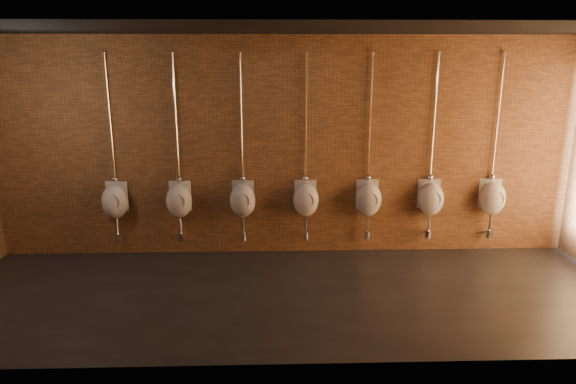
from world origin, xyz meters
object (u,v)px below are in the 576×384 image
(urinal_0, at_px, (115,200))
(urinal_3, at_px, (306,199))
(urinal_4, at_px, (368,198))
(urinal_2, at_px, (243,199))
(urinal_5, at_px, (431,198))
(urinal_1, at_px, (179,200))
(urinal_6, at_px, (492,197))

(urinal_0, height_order, urinal_3, same)
(urinal_4, bearing_deg, urinal_3, 180.00)
(urinal_2, distance_m, urinal_5, 2.79)
(urinal_3, height_order, urinal_5, same)
(urinal_2, bearing_deg, urinal_5, 0.00)
(urinal_0, xyz_separation_m, urinal_2, (1.86, 0.00, 0.00))
(urinal_0, relative_size, urinal_1, 1.00)
(urinal_1, height_order, urinal_5, same)
(urinal_0, height_order, urinal_2, same)
(urinal_4, height_order, urinal_5, same)
(urinal_6, bearing_deg, urinal_0, 180.00)
(urinal_5, xyz_separation_m, urinal_6, (0.93, 0.00, 0.00))
(urinal_1, relative_size, urinal_2, 1.00)
(urinal_2, xyz_separation_m, urinal_3, (0.93, 0.00, 0.00))
(urinal_0, distance_m, urinal_3, 2.79)
(urinal_3, bearing_deg, urinal_0, 180.00)
(urinal_6, bearing_deg, urinal_1, 180.00)
(urinal_0, bearing_deg, urinal_5, 0.00)
(urinal_2, distance_m, urinal_3, 0.93)
(urinal_1, bearing_deg, urinal_3, 0.00)
(urinal_3, xyz_separation_m, urinal_6, (2.79, 0.00, 0.00))
(urinal_1, xyz_separation_m, urinal_2, (0.93, 0.00, 0.00))
(urinal_4, bearing_deg, urinal_6, 0.00)
(urinal_2, distance_m, urinal_4, 1.86)
(urinal_1, distance_m, urinal_4, 2.79)
(urinal_3, xyz_separation_m, urinal_5, (1.86, 0.00, 0.00))
(urinal_4, relative_size, urinal_5, 1.00)
(urinal_0, bearing_deg, urinal_2, 0.00)
(urinal_1, height_order, urinal_4, same)
(urinal_2, relative_size, urinal_4, 1.00)
(urinal_3, xyz_separation_m, urinal_4, (0.93, 0.00, 0.00))
(urinal_3, distance_m, urinal_5, 1.86)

